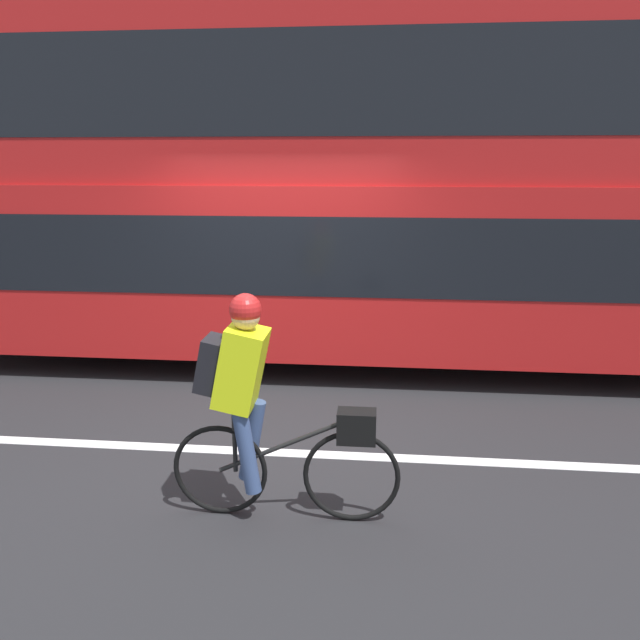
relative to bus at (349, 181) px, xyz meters
The scene contains 6 objects.
ground_plane 3.47m from the bus, 103.51° to the right, with size 80.00×80.00×0.00m, color #232326.
road_center_line 3.57m from the bus, 102.87° to the right, with size 50.00×0.14×0.01m, color silver.
sidewalk_curb 3.52m from the bus, 102.99° to the left, with size 60.00×2.56×0.10m.
building_facade 4.43m from the bus, 98.61° to the left, with size 60.00×0.30×7.16m.
bus is the anchor object (origin of this frame).
cyclist_on_bike 3.96m from the bus, 95.87° to the right, with size 1.59×0.32×1.60m.
Camera 1 is at (1.05, -4.95, 2.44)m, focal length 35.00 mm.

